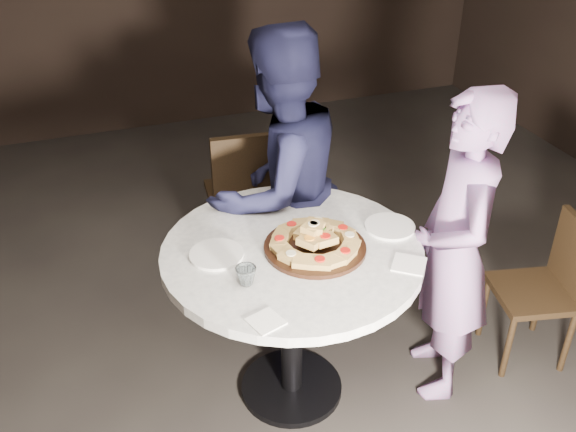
{
  "coord_description": "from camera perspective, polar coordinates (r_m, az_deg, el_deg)",
  "views": [
    {
      "loc": [
        -0.81,
        -2.01,
        2.34
      ],
      "look_at": [
        -0.05,
        0.12,
        0.96
      ],
      "focal_mm": 40.0,
      "sensor_mm": 36.0,
      "label": 1
    }
  ],
  "objects": [
    {
      "name": "diner_navy",
      "position": [
        3.14,
        -0.96,
        2.35
      ],
      "size": [
        0.97,
        0.88,
        1.62
      ],
      "primitive_type": "imported",
      "rotation": [
        0.0,
        0.0,
        3.57
      ],
      "color": "black",
      "rests_on": "ground"
    },
    {
      "name": "plate_right",
      "position": [
        2.85,
        9.04,
        -0.93
      ],
      "size": [
        0.25,
        0.25,
        0.01
      ],
      "primitive_type": "cylinder",
      "rotation": [
        0.0,
        0.0,
        0.13
      ],
      "color": "white",
      "rests_on": "table"
    },
    {
      "name": "plate_left",
      "position": [
        2.65,
        -6.37,
        -3.4
      ],
      "size": [
        0.26,
        0.26,
        0.01
      ],
      "primitive_type": "cylinder",
      "rotation": [
        0.0,
        0.0,
        -0.17
      ],
      "color": "white",
      "rests_on": "table"
    },
    {
      "name": "diner_teal",
      "position": [
        2.9,
        14.53,
        -3.03
      ],
      "size": [
        0.51,
        0.63,
        1.49
      ],
      "primitive_type": "imported",
      "rotation": [
        0.0,
        0.0,
        -1.89
      ],
      "color": "#83629A",
      "rests_on": "ground"
    },
    {
      "name": "napkin_near",
      "position": [
        2.31,
        -1.99,
        -9.34
      ],
      "size": [
        0.14,
        0.14,
        0.01
      ],
      "primitive_type": "cube",
      "rotation": [
        0.0,
        0.0,
        0.32
      ],
      "color": "white",
      "rests_on": "table"
    },
    {
      "name": "chair_far",
      "position": [
        3.63,
        -3.32,
        2.04
      ],
      "size": [
        0.5,
        0.52,
        0.97
      ],
      "rotation": [
        0.0,
        0.0,
        3.05
      ],
      "color": "black",
      "rests_on": "ground"
    },
    {
      "name": "chair_right",
      "position": [
        3.38,
        22.26,
        -5.45
      ],
      "size": [
        0.44,
        0.43,
        0.77
      ],
      "rotation": [
        0.0,
        0.0,
        -1.79
      ],
      "color": "black",
      "rests_on": "ground"
    },
    {
      "name": "serving_board",
      "position": [
        2.67,
        2.41,
        -2.79
      ],
      "size": [
        0.54,
        0.54,
        0.02
      ],
      "primitive_type": "cylinder",
      "rotation": [
        0.0,
        0.0,
        0.31
      ],
      "color": "black",
      "rests_on": "table"
    },
    {
      "name": "focaccia_pile",
      "position": [
        2.65,
        2.44,
        -2.06
      ],
      "size": [
        0.38,
        0.38,
        0.1
      ],
      "rotation": [
        0.0,
        0.0,
        0.27
      ],
      "color": "#AB8342",
      "rests_on": "serving_board"
    },
    {
      "name": "floor",
      "position": [
        3.19,
        1.63,
        -15.77
      ],
      "size": [
        7.0,
        7.0,
        0.0
      ],
      "primitive_type": "plane",
      "color": "black",
      "rests_on": "ground"
    },
    {
      "name": "water_glass",
      "position": [
        2.47,
        -3.75,
        -5.31
      ],
      "size": [
        0.1,
        0.1,
        0.08
      ],
      "primitive_type": "imported",
      "rotation": [
        0.0,
        0.0,
        -0.3
      ],
      "color": "silver",
      "rests_on": "table"
    },
    {
      "name": "napkin_far",
      "position": [
        2.63,
        10.71,
        -4.23
      ],
      "size": [
        0.18,
        0.18,
        0.01
      ],
      "primitive_type": "cube",
      "rotation": [
        0.0,
        0.0,
        -0.66
      ],
      "color": "white",
      "rests_on": "table"
    },
    {
      "name": "table",
      "position": [
        2.77,
        0.35,
        -5.52
      ],
      "size": [
        1.12,
        1.12,
        0.83
      ],
      "rotation": [
        0.0,
        0.0,
        0.02
      ],
      "color": "black",
      "rests_on": "ground"
    }
  ]
}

